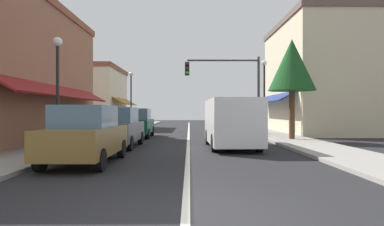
% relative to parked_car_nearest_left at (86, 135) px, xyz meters
% --- Properties ---
extents(ground_plane, '(80.00, 80.00, 0.00)m').
position_rel_parked_car_nearest_left_xyz_m(ground_plane, '(3.07, 12.79, -0.88)').
color(ground_plane, black).
extents(sidewalk_left, '(2.60, 56.00, 0.12)m').
position_rel_parked_car_nearest_left_xyz_m(sidewalk_left, '(-2.43, 12.79, -0.82)').
color(sidewalk_left, gray).
rests_on(sidewalk_left, ground).
extents(sidewalk_right, '(2.60, 56.00, 0.12)m').
position_rel_parked_car_nearest_left_xyz_m(sidewalk_right, '(8.57, 12.79, -0.82)').
color(sidewalk_right, gray).
rests_on(sidewalk_right, ground).
extents(lane_center_stripe, '(0.14, 52.00, 0.01)m').
position_rel_parked_car_nearest_left_xyz_m(lane_center_stripe, '(3.07, 12.79, -0.88)').
color(lane_center_stripe, silver).
rests_on(lane_center_stripe, ground).
extents(storefront_left_block, '(5.67, 14.20, 7.30)m').
position_rel_parked_car_nearest_left_xyz_m(storefront_left_block, '(-5.91, 6.79, 2.77)').
color(storefront_left_block, '#8E5B42').
rests_on(storefront_left_block, ground).
extents(storefront_right_block, '(7.04, 10.20, 8.25)m').
position_rel_parked_car_nearest_left_xyz_m(storefront_right_block, '(12.73, 14.79, 3.25)').
color(storefront_right_block, beige).
rests_on(storefront_right_block, ground).
extents(storefront_far_left, '(5.54, 8.20, 5.91)m').
position_rel_parked_car_nearest_left_xyz_m(storefront_far_left, '(-5.84, 22.79, 2.08)').
color(storefront_far_left, beige).
rests_on(storefront_far_left, ground).
extents(parked_car_nearest_left, '(1.80, 4.11, 1.77)m').
position_rel_parked_car_nearest_left_xyz_m(parked_car_nearest_left, '(0.00, 0.00, 0.00)').
color(parked_car_nearest_left, brown).
rests_on(parked_car_nearest_left, ground).
extents(parked_car_second_left, '(1.83, 4.12, 1.77)m').
position_rel_parked_car_nearest_left_xyz_m(parked_car_second_left, '(-0.04, 4.70, 0.00)').
color(parked_car_second_left, '#4C5156').
rests_on(parked_car_second_left, ground).
extents(parked_car_third_left, '(1.82, 4.12, 1.77)m').
position_rel_parked_car_nearest_left_xyz_m(parked_car_third_left, '(-0.10, 10.49, 0.00)').
color(parked_car_third_left, '#0F4C33').
rests_on(parked_car_third_left, ground).
extents(van_in_lane, '(2.09, 5.22, 2.12)m').
position_rel_parked_car_nearest_left_xyz_m(van_in_lane, '(4.95, 4.55, 0.27)').
color(van_in_lane, silver).
rests_on(van_in_lane, ground).
extents(traffic_signal_mast_arm, '(5.14, 0.50, 5.34)m').
position_rel_parked_car_nearest_left_xyz_m(traffic_signal_mast_arm, '(6.04, 12.76, 2.79)').
color(traffic_signal_mast_arm, '#333333').
rests_on(traffic_signal_mast_arm, ground).
extents(street_lamp_left_near, '(0.36, 0.36, 4.48)m').
position_rel_parked_car_nearest_left_xyz_m(street_lamp_left_near, '(-2.00, 2.92, 2.17)').
color(street_lamp_left_near, black).
rests_on(street_lamp_left_near, ground).
extents(street_lamp_right_mid, '(0.36, 0.36, 4.89)m').
position_rel_parked_car_nearest_left_xyz_m(street_lamp_right_mid, '(7.94, 11.41, 2.40)').
color(street_lamp_right_mid, black).
rests_on(street_lamp_right_mid, ground).
extents(street_lamp_left_far, '(0.36, 0.36, 5.05)m').
position_rel_parked_car_nearest_left_xyz_m(street_lamp_left_far, '(-1.98, 19.24, 2.50)').
color(street_lamp_left_far, black).
rests_on(street_lamp_left_far, ground).
extents(tree_right_near, '(2.52, 2.52, 5.48)m').
position_rel_parked_car_nearest_left_xyz_m(tree_right_near, '(8.64, 7.86, 3.18)').
color(tree_right_near, '#4C331E').
rests_on(tree_right_near, ground).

